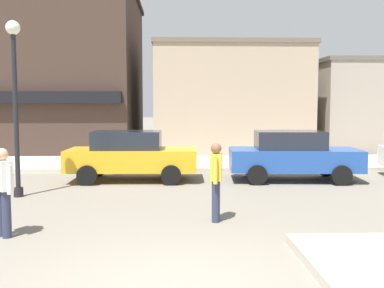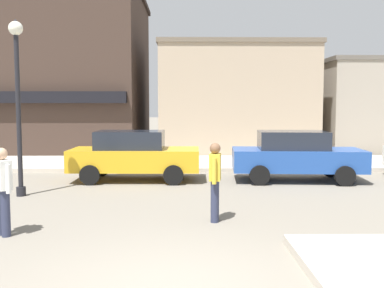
{
  "view_description": "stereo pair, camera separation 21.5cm",
  "coord_description": "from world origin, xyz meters",
  "px_view_note": "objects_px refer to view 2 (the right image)",
  "views": [
    {
      "loc": [
        -0.02,
        -5.51,
        2.38
      ],
      "look_at": [
        0.34,
        4.5,
        1.5
      ],
      "focal_mm": 42.0,
      "sensor_mm": 36.0,
      "label": 1
    },
    {
      "loc": [
        0.19,
        -5.52,
        2.38
      ],
      "look_at": [
        0.34,
        4.5,
        1.5
      ],
      "focal_mm": 42.0,
      "sensor_mm": 36.0,
      "label": 2
    }
  ],
  "objects_px": {
    "pedestrian_crossing_far": "(2,189)",
    "parked_car_second": "(296,155)",
    "lamp_post": "(17,82)",
    "parked_car_nearest": "(134,155)",
    "pedestrian_crossing_near": "(215,179)"
  },
  "relations": [
    {
      "from": "pedestrian_crossing_far",
      "to": "parked_car_second",
      "type": "bearing_deg",
      "value": 40.69
    },
    {
      "from": "lamp_post",
      "to": "pedestrian_crossing_far",
      "type": "xyz_separation_m",
      "value": [
        0.99,
        -3.59,
        -2.09
      ]
    },
    {
      "from": "lamp_post",
      "to": "pedestrian_crossing_far",
      "type": "distance_m",
      "value": 4.27
    },
    {
      "from": "parked_car_nearest",
      "to": "pedestrian_crossing_near",
      "type": "distance_m",
      "value": 5.5
    },
    {
      "from": "parked_car_nearest",
      "to": "pedestrian_crossing_near",
      "type": "xyz_separation_m",
      "value": [
        2.22,
        -5.04,
        0.06
      ]
    },
    {
      "from": "parked_car_second",
      "to": "pedestrian_crossing_far",
      "type": "xyz_separation_m",
      "value": [
        -6.77,
        -5.82,
        0.06
      ]
    },
    {
      "from": "lamp_post",
      "to": "parked_car_second",
      "type": "relative_size",
      "value": 1.11
    },
    {
      "from": "parked_car_second",
      "to": "pedestrian_crossing_near",
      "type": "height_order",
      "value": "pedestrian_crossing_near"
    },
    {
      "from": "pedestrian_crossing_near",
      "to": "pedestrian_crossing_far",
      "type": "distance_m",
      "value": 4.03
    },
    {
      "from": "lamp_post",
      "to": "pedestrian_crossing_near",
      "type": "relative_size",
      "value": 2.82
    },
    {
      "from": "parked_car_second",
      "to": "pedestrian_crossing_near",
      "type": "xyz_separation_m",
      "value": [
        -2.85,
        -4.86,
        0.06
      ]
    },
    {
      "from": "parked_car_nearest",
      "to": "parked_car_second",
      "type": "distance_m",
      "value": 5.08
    },
    {
      "from": "parked_car_nearest",
      "to": "pedestrian_crossing_far",
      "type": "height_order",
      "value": "pedestrian_crossing_far"
    },
    {
      "from": "parked_car_nearest",
      "to": "parked_car_second",
      "type": "relative_size",
      "value": 0.98
    },
    {
      "from": "lamp_post",
      "to": "parked_car_nearest",
      "type": "relative_size",
      "value": 1.13
    }
  ]
}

